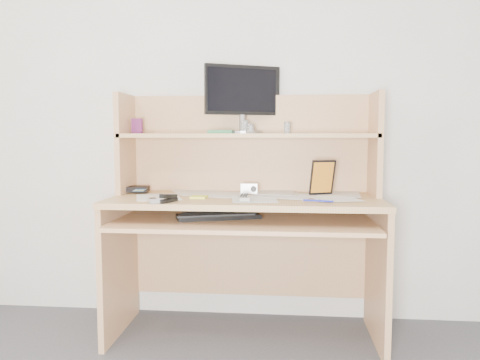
# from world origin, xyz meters

# --- Properties ---
(back_wall) EXTENTS (3.60, 0.04, 2.50)m
(back_wall) POSITION_xyz_m (0.00, 1.80, 1.25)
(back_wall) COLOR silver
(back_wall) RESTS_ON floor
(desk) EXTENTS (1.40, 0.70, 1.30)m
(desk) POSITION_xyz_m (0.00, 1.56, 0.69)
(desk) COLOR tan
(desk) RESTS_ON floor
(paper_clutter) EXTENTS (1.32, 0.54, 0.01)m
(paper_clutter) POSITION_xyz_m (0.00, 1.48, 0.75)
(paper_clutter) COLOR white
(paper_clutter) RESTS_ON desk
(keyboard) EXTENTS (0.45, 0.28, 0.03)m
(keyboard) POSITION_xyz_m (-0.13, 1.40, 0.66)
(keyboard) COLOR black
(keyboard) RESTS_ON desk
(tv_remote) EXTENTS (0.07, 0.18, 0.02)m
(tv_remote) POSITION_xyz_m (0.01, 1.35, 0.76)
(tv_remote) COLOR #A1A09B
(tv_remote) RESTS_ON paper_clutter
(flip_phone) EXTENTS (0.08, 0.10, 0.02)m
(flip_phone) POSITION_xyz_m (-0.42, 1.22, 0.77)
(flip_phone) COLOR #BCBBBE
(flip_phone) RESTS_ON paper_clutter
(stapler) EXTENTS (0.08, 0.12, 0.04)m
(stapler) POSITION_xyz_m (-0.35, 1.25, 0.77)
(stapler) COLOR black
(stapler) RESTS_ON paper_clutter
(wallet) EXTENTS (0.13, 0.11, 0.03)m
(wallet) POSITION_xyz_m (-0.62, 1.62, 0.77)
(wallet) COLOR black
(wallet) RESTS_ON paper_clutter
(sticky_note_pad) EXTENTS (0.09, 0.09, 0.01)m
(sticky_note_pad) POSITION_xyz_m (-0.23, 1.42, 0.76)
(sticky_note_pad) COLOR yellow
(sticky_note_pad) RESTS_ON desk
(digital_camera) EXTENTS (0.09, 0.04, 0.06)m
(digital_camera) POSITION_xyz_m (0.01, 1.58, 0.78)
(digital_camera) COLOR silver
(digital_camera) RESTS_ON paper_clutter
(game_case) EXTENTS (0.13, 0.06, 0.19)m
(game_case) POSITION_xyz_m (0.40, 1.56, 0.85)
(game_case) COLOR black
(game_case) RESTS_ON paper_clutter
(blue_pen) EXTENTS (0.14, 0.04, 0.01)m
(blue_pen) POSITION_xyz_m (0.36, 1.30, 0.76)
(blue_pen) COLOR #1621AA
(blue_pen) RESTS_ON paper_clutter
(card_box) EXTENTS (0.06, 0.03, 0.09)m
(card_box) POSITION_xyz_m (-0.62, 1.65, 1.12)
(card_box) COLOR maroon
(card_box) RESTS_ON desk
(shelf_book) EXTENTS (0.14, 0.18, 0.02)m
(shelf_book) POSITION_xyz_m (-0.14, 1.62, 1.09)
(shelf_book) COLOR #2F763B
(shelf_book) RESTS_ON desk
(chip_stack_a) EXTENTS (0.05, 0.05, 0.05)m
(chip_stack_a) POSITION_xyz_m (0.01, 1.65, 1.11)
(chip_stack_a) COLOR black
(chip_stack_a) RESTS_ON desk
(chip_stack_b) EXTENTS (0.05, 0.05, 0.07)m
(chip_stack_b) POSITION_xyz_m (-0.02, 1.65, 1.12)
(chip_stack_b) COLOR white
(chip_stack_b) RESTS_ON desk
(chip_stack_c) EXTENTS (0.04, 0.04, 0.04)m
(chip_stack_c) POSITION_xyz_m (0.02, 1.61, 1.10)
(chip_stack_c) COLOR black
(chip_stack_c) RESTS_ON desk
(chip_stack_d) EXTENTS (0.04, 0.04, 0.06)m
(chip_stack_d) POSITION_xyz_m (0.22, 1.64, 1.11)
(chip_stack_d) COLOR white
(chip_stack_d) RESTS_ON desk
(monitor) EXTENTS (0.41, 0.24, 0.38)m
(monitor) POSITION_xyz_m (-0.03, 1.68, 1.28)
(monitor) COLOR #98989D
(monitor) RESTS_ON desk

